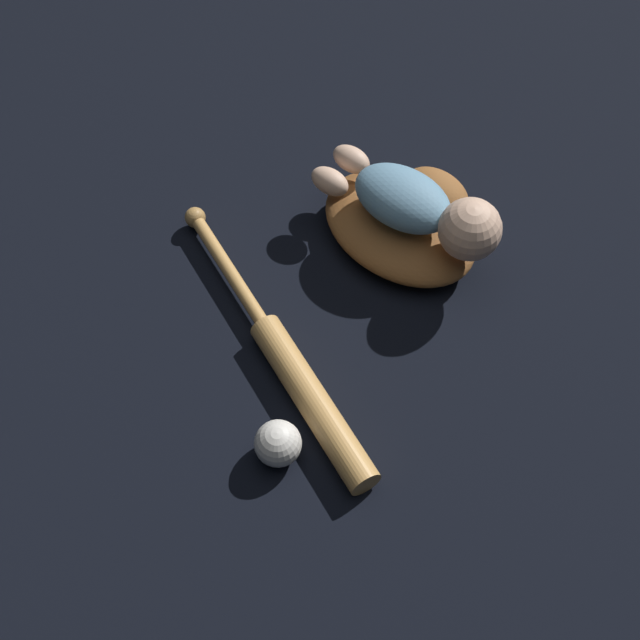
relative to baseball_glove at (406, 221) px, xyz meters
The scene contains 5 objects.
ground_plane 0.05m from the baseball_glove, 37.41° to the right, with size 6.00×6.00×0.00m, color black.
baseball_glove is the anchor object (origin of this frame).
baby_figure 0.09m from the baseball_glove, 37.54° to the right, with size 0.35×0.16×0.11m.
baseball_bat 0.36m from the baseball_glove, 96.91° to the right, with size 0.52×0.37×0.05m.
baseball 0.48m from the baseball_glove, 90.70° to the right, with size 0.07×0.07×0.07m.
Camera 1 is at (0.28, -0.94, 1.27)m, focal length 50.00 mm.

